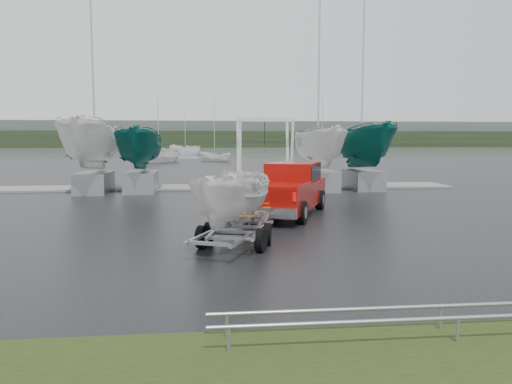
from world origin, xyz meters
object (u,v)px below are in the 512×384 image
at_px(pickup_truck, 289,188).
at_px(trailer_hitched, 233,154).
at_px(boat_hoist, 265,142).
at_px(trailer_parked, 239,153).

xyz_separation_m(pickup_truck, trailer_hitched, (-2.49, -5.89, 1.44)).
bearing_deg(boat_hoist, trailer_parked, -99.57).
bearing_deg(boat_hoist, trailer_hitched, -99.82).
height_order(trailer_hitched, trailer_parked, trailer_parked).
distance_m(trailer_parked, boat_hoist, 15.92).
distance_m(pickup_truck, boat_hoist, 10.64).
bearing_deg(pickup_truck, trailer_parked, -90.93).
bearing_deg(pickup_truck, trailer_hitched, -90.00).
xyz_separation_m(trailer_parked, boat_hoist, (2.65, 15.70, 0.22)).
bearing_deg(boat_hoist, pickup_truck, -91.91).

